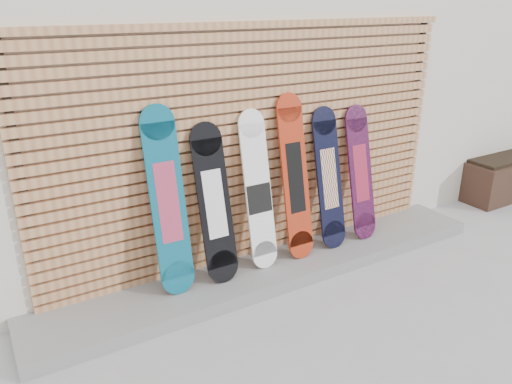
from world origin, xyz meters
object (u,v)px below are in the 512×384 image
Objects in this scene: snowboard_1 at (214,204)px; snowboard_5 at (360,173)px; snowboard_2 at (258,192)px; snowboard_4 at (329,179)px; snowboard_0 at (168,202)px; snowboard_3 at (295,178)px; planter_box at (504,177)px.

snowboard_1 is 1.67m from snowboard_5.
snowboard_2 reaches higher than snowboard_4.
snowboard_0 reaches higher than snowboard_4.
snowboard_0 is 0.42m from snowboard_1.
snowboard_1 is (0.41, -0.02, -0.10)m from snowboard_0.
snowboard_1 is at bearing -179.84° from snowboard_5.
snowboard_2 is at bearing 178.85° from snowboard_3.
planter_box is at bearing 1.05° from snowboard_5.
snowboard_5 is at bearing -0.04° from snowboard_3.
snowboard_3 is (0.85, 0.01, 0.08)m from snowboard_1.
snowboard_1 is 1.26m from snowboard_4.
snowboard_3 reaches higher than snowboard_4.
snowboard_5 is (1.67, 0.00, -0.01)m from snowboard_1.
snowboard_2 is at bearing 1.70° from snowboard_1.
snowboard_4 is at bearing 179.63° from snowboard_5.
snowboard_3 is at bearing 0.35° from snowboard_1.
planter_box is 3.46m from snowboard_3.
snowboard_3 is at bearing -179.71° from snowboard_4.
snowboard_0 is at bearing 179.65° from snowboard_4.
snowboard_2 reaches higher than planter_box.
snowboard_0 is 1.09× the size of snowboard_2.
snowboard_2 is 1.05× the size of snowboard_4.
snowboard_2 is 0.40m from snowboard_3.
snowboard_4 is at bearing 0.33° from snowboard_1.
snowboard_5 is at bearing 0.16° from snowboard_1.
snowboard_3 is (-3.40, -0.05, 0.62)m from planter_box.
snowboard_2 is at bearing 179.58° from snowboard_4.
snowboard_4 is 1.02× the size of snowboard_5.
snowboard_5 is (2.08, -0.01, -0.11)m from snowboard_0.
snowboard_2 is 0.81m from snowboard_4.
snowboard_1 is 0.89× the size of snowboard_3.
snowboard_2 is 1.07× the size of snowboard_5.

